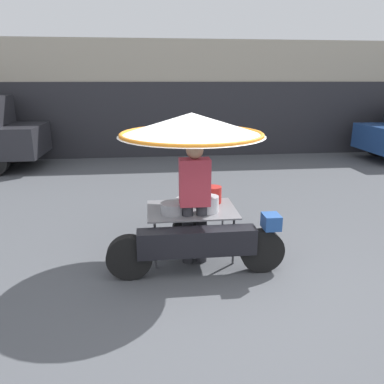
% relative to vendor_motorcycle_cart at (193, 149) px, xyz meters
% --- Properties ---
extents(ground_plane, '(36.00, 36.00, 0.00)m').
position_rel_vendor_motorcycle_cart_xyz_m(ground_plane, '(0.34, -0.81, -1.47)').
color(ground_plane, '#4C4F54').
extents(shopfront_building, '(28.00, 2.06, 3.43)m').
position_rel_vendor_motorcycle_cart_xyz_m(shopfront_building, '(0.34, 7.91, 0.23)').
color(shopfront_building, '#B2A893').
rests_on(shopfront_building, ground).
extents(vendor_motorcycle_cart, '(2.17, 1.86, 1.91)m').
position_rel_vendor_motorcycle_cart_xyz_m(vendor_motorcycle_cart, '(0.00, 0.00, 0.00)').
color(vendor_motorcycle_cart, black).
rests_on(vendor_motorcycle_cart, ground).
extents(vendor_person, '(0.38, 0.22, 1.59)m').
position_rel_vendor_motorcycle_cart_xyz_m(vendor_person, '(0.00, -0.16, -0.58)').
color(vendor_person, '#2D2D33').
rests_on(vendor_person, ground).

